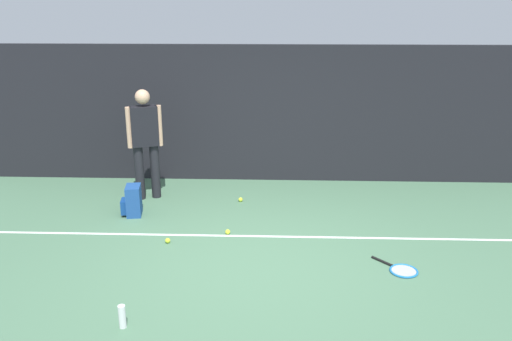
{
  "coord_description": "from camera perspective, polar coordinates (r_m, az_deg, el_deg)",
  "views": [
    {
      "loc": [
        0.22,
        -5.64,
        2.97
      ],
      "look_at": [
        0.0,
        0.4,
        1.0
      ],
      "focal_mm": 37.1,
      "sensor_mm": 36.0,
      "label": 1
    }
  ],
  "objects": [
    {
      "name": "tennis_ball_by_fence",
      "position": [
        6.88,
        -9.5,
        -7.47
      ],
      "size": [
        0.07,
        0.07,
        0.07
      ],
      "primitive_type": "sphere",
      "color": "#CCE033",
      "rests_on": "ground"
    },
    {
      "name": "court_line",
      "position": [
        6.98,
        0.09,
        -7.09
      ],
      "size": [
        9.0,
        0.05,
        0.0
      ],
      "primitive_type": "cube",
      "color": "white",
      "rests_on": "ground"
    },
    {
      "name": "back_fence",
      "position": [
        8.83,
        0.63,
        6.08
      ],
      "size": [
        10.0,
        0.1,
        2.27
      ],
      "primitive_type": "cube",
      "color": "black",
      "rests_on": "ground"
    },
    {
      "name": "tennis_racket",
      "position": [
        6.38,
        15.43,
        -10.3
      ],
      "size": [
        0.54,
        0.57,
        0.03
      ],
      "rotation": [
        0.0,
        0.0,
        5.45
      ],
      "color": "black",
      "rests_on": "ground"
    },
    {
      "name": "water_bottle",
      "position": [
        5.32,
        -14.23,
        -15.02
      ],
      "size": [
        0.07,
        0.07,
        0.23
      ],
      "primitive_type": "cylinder",
      "color": "white",
      "rests_on": "ground"
    },
    {
      "name": "tennis_ball_near_player",
      "position": [
        8.12,
        -1.68,
        -3.15
      ],
      "size": [
        0.07,
        0.07,
        0.07
      ],
      "primitive_type": "sphere",
      "color": "#CCE033",
      "rests_on": "ground"
    },
    {
      "name": "ground_plane",
      "position": [
        6.38,
        -0.13,
        -9.7
      ],
      "size": [
        12.0,
        12.0,
        0.0
      ],
      "primitive_type": "plane",
      "color": "#4C7556"
    },
    {
      "name": "tennis_ball_mid_court",
      "position": [
        7.04,
        -3.07,
        -6.62
      ],
      "size": [
        0.07,
        0.07,
        0.07
      ],
      "primitive_type": "sphere",
      "color": "#CCE033",
      "rests_on": "ground"
    },
    {
      "name": "tennis_player",
      "position": [
        8.17,
        -11.87,
        3.47
      ],
      "size": [
        0.51,
        0.34,
        1.7
      ],
      "rotation": [
        0.0,
        0.0,
        0.33
      ],
      "color": "black",
      "rests_on": "ground"
    },
    {
      "name": "backpack",
      "position": [
        7.77,
        -13.16,
        -3.24
      ],
      "size": [
        0.32,
        0.33,
        0.44
      ],
      "rotation": [
        0.0,
        0.0,
        4.86
      ],
      "color": "#1E478C",
      "rests_on": "ground"
    }
  ]
}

